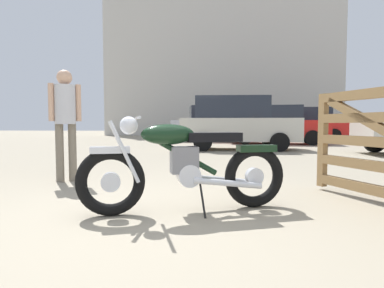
# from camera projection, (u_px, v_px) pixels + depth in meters

# --- Properties ---
(ground_plane) EXTENTS (80.00, 80.00, 0.00)m
(ground_plane) POSITION_uv_depth(u_px,v_px,m) (145.00, 222.00, 2.80)
(ground_plane) COLOR gray
(vintage_motorcycle) EXTENTS (2.03, 0.78, 0.94)m
(vintage_motorcycle) POSITION_uv_depth(u_px,v_px,m) (185.00, 166.00, 3.13)
(vintage_motorcycle) COLOR black
(vintage_motorcycle) RESTS_ON ground_plane
(bystander) EXTENTS (0.40, 0.30, 1.66)m
(bystander) POSITION_uv_depth(u_px,v_px,m) (65.00, 113.00, 4.75)
(bystander) COLOR #706656
(bystander) RESTS_ON ground_plane
(red_hatchback_near) EXTENTS (4.41, 2.41, 1.67)m
(red_hatchback_near) POSITION_uv_depth(u_px,v_px,m) (277.00, 125.00, 14.07)
(red_hatchback_near) COLOR black
(red_hatchback_near) RESTS_ON ground_plane
(white_estate_far) EXTENTS (3.90, 1.84, 1.78)m
(white_estate_far) POSITION_uv_depth(u_px,v_px,m) (236.00, 123.00, 10.86)
(white_estate_far) COLOR black
(white_estate_far) RESTS_ON ground_plane
(pale_sedan_back) EXTENTS (4.09, 2.22, 1.78)m
(pale_sedan_back) POSITION_uv_depth(u_px,v_px,m) (211.00, 123.00, 16.21)
(pale_sedan_back) COLOR black
(pale_sedan_back) RESTS_ON ground_plane
(dark_sedan_left) EXTENTS (4.78, 2.15, 1.74)m
(dark_sedan_left) POSITION_uv_depth(u_px,v_px,m) (297.00, 123.00, 16.98)
(dark_sedan_left) COLOR black
(dark_sedan_left) RESTS_ON ground_plane
(industrial_building) EXTENTS (18.36, 10.66, 23.65)m
(industrial_building) POSITION_uv_depth(u_px,v_px,m) (221.00, 69.00, 28.48)
(industrial_building) COLOR beige
(industrial_building) RESTS_ON ground_plane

